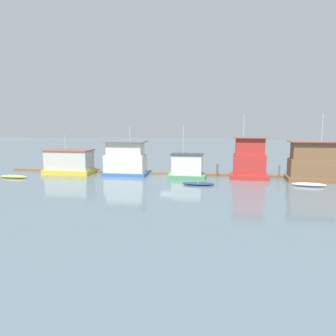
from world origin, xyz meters
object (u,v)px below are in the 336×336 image
dinghy_yellow (14,176)px  dinghy_navy (198,184)px  houseboat_yellow (69,162)px  houseboat_green (187,167)px  mooring_post_centre (279,172)px  mooring_post_near_left (191,168)px  dinghy_white (309,184)px  houseboat_red (249,161)px  mooring_post_far_right (217,170)px  houseboat_blue (125,160)px  houseboat_brown (313,163)px

dinghy_yellow → dinghy_navy: size_ratio=1.05×
houseboat_yellow → dinghy_navy: size_ratio=1.79×
houseboat_green → mooring_post_centre: 12.73m
dinghy_navy → mooring_post_centre: mooring_post_centre is taller
mooring_post_centre → mooring_post_near_left: (-12.21, 0.00, 0.19)m
dinghy_yellow → dinghy_white: (38.92, 0.62, 0.01)m
houseboat_red → mooring_post_centre: houseboat_red is taller
houseboat_yellow → dinghy_yellow: houseboat_yellow is taller
dinghy_white → mooring_post_far_right: size_ratio=2.25×
houseboat_red → houseboat_green: bearing=-174.3°
houseboat_blue → houseboat_green: (9.11, -1.01, -0.69)m
houseboat_yellow → mooring_post_centre: (30.30, 1.20, -0.85)m
houseboat_brown → mooring_post_centre: 4.52m
dinghy_white → dinghy_yellow: bearing=-179.1°
houseboat_brown → dinghy_white: (-1.32, -3.71, -2.18)m
houseboat_yellow → mooring_post_far_right: size_ratio=3.95×
mooring_post_far_right → dinghy_white: bearing=-25.6°
houseboat_green → dinghy_navy: bearing=-68.2°
dinghy_yellow → mooring_post_centre: 36.76m
houseboat_brown → mooring_post_centre: size_ratio=4.91×
mooring_post_centre → houseboat_red: bearing=-164.4°
houseboat_blue → houseboat_brown: bearing=-1.4°
houseboat_green → houseboat_yellow: bearing=177.4°
dinghy_white → houseboat_yellow: bearing=172.9°
houseboat_red → dinghy_white: (6.78, -4.16, -2.28)m
houseboat_green → mooring_post_near_left: houseboat_green is taller
houseboat_blue → dinghy_navy: 12.64m
dinghy_white → dinghy_navy: bearing=-173.6°
mooring_post_near_left → mooring_post_far_right: (3.75, 0.00, -0.19)m
houseboat_blue → houseboat_brown: houseboat_brown is taller
houseboat_yellow → houseboat_blue: (8.63, 0.22, 0.50)m
mooring_post_near_left → houseboat_red: bearing=-8.1°
dinghy_yellow → mooring_post_centre: (36.27, 5.93, 0.69)m
mooring_post_centre → mooring_post_far_right: bearing=180.0°
dinghy_white → houseboat_blue: bearing=169.9°
houseboat_blue → houseboat_green: bearing=-6.3°
houseboat_blue → dinghy_yellow: bearing=-161.3°
houseboat_red → dinghy_white: 8.27m
houseboat_yellow → houseboat_brown: (34.26, -0.40, 0.65)m
mooring_post_far_right → mooring_post_centre: bearing=0.0°
mooring_post_near_left → houseboat_blue: bearing=-174.1°
houseboat_yellow → mooring_post_far_right: 21.89m
houseboat_brown → dinghy_navy: 15.64m
houseboat_yellow → houseboat_blue: bearing=1.4°
dinghy_yellow → dinghy_navy: (25.64, -0.86, -0.02)m
mooring_post_near_left → mooring_post_far_right: bearing=0.0°
dinghy_navy → mooring_post_near_left: size_ratio=1.82×
houseboat_green → dinghy_navy: size_ratio=1.84×
houseboat_green → houseboat_brown: 16.54m
houseboat_blue → mooring_post_far_right: (13.21, 0.98, -1.34)m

